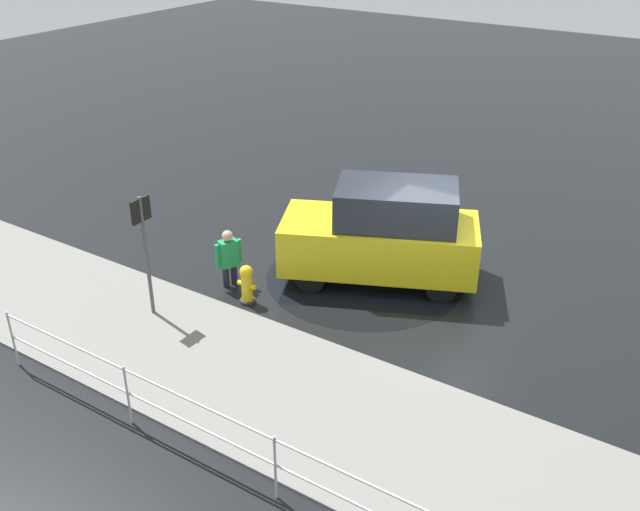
{
  "coord_description": "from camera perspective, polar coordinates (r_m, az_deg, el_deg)",
  "views": [
    {
      "loc": [
        -4.81,
        11.48,
        7.23
      ],
      "look_at": [
        1.8,
        1.32,
        0.9
      ],
      "focal_mm": 40.0,
      "sensor_mm": 36.0,
      "label": 1
    }
  ],
  "objects": [
    {
      "name": "sign_post",
      "position": [
        13.16,
        -13.87,
        1.27
      ],
      "size": [
        0.07,
        0.44,
        2.4
      ],
      "color": "#4C4C51",
      "rests_on": "ground"
    },
    {
      "name": "fire_hydrant",
      "position": [
        13.78,
        -5.87,
        -2.31
      ],
      "size": [
        0.42,
        0.31,
        0.8
      ],
      "color": "gold",
      "rests_on": "ground"
    },
    {
      "name": "puddle_patch",
      "position": [
        14.79,
        3.61,
        -1.73
      ],
      "size": [
        4.09,
        4.09,
        0.01
      ],
      "primitive_type": "cylinder",
      "color": "black",
      "rests_on": "ground"
    },
    {
      "name": "moving_hatchback",
      "position": [
        14.31,
        5.12,
        1.76
      ],
      "size": [
        4.25,
        3.16,
        2.06
      ],
      "color": "yellow",
      "rests_on": "ground"
    },
    {
      "name": "metal_railing",
      "position": [
        9.49,
        -3.63,
        -15.67
      ],
      "size": [
        10.85,
        0.04,
        1.05
      ],
      "color": "#B7BABF",
      "rests_on": "ground"
    },
    {
      "name": "pedestrian",
      "position": [
        14.28,
        -7.32,
        0.03
      ],
      "size": [
        0.37,
        0.52,
        1.22
      ],
      "color": "#1E8C4C",
      "rests_on": "ground"
    },
    {
      "name": "ground_plane",
      "position": [
        14.39,
        8.9,
        -2.95
      ],
      "size": [
        60.0,
        60.0,
        0.0
      ],
      "primitive_type": "plane",
      "color": "black"
    },
    {
      "name": "kerb_strip",
      "position": [
        11.32,
        -0.34,
        -12.0
      ],
      "size": [
        24.0,
        3.2,
        0.04
      ],
      "primitive_type": "cube",
      "color": "slate",
      "rests_on": "ground"
    }
  ]
}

